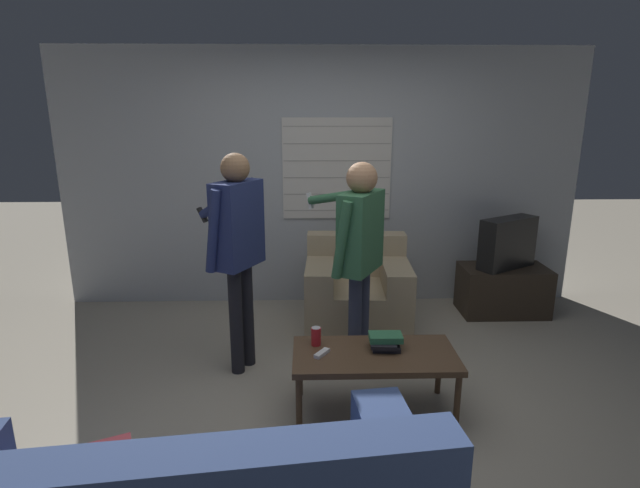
{
  "coord_description": "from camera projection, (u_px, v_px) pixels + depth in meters",
  "views": [
    {
      "loc": [
        -0.14,
        -2.98,
        1.96
      ],
      "look_at": [
        -0.05,
        0.57,
        1.0
      ],
      "focal_mm": 28.0,
      "sensor_mm": 36.0,
      "label": 1
    }
  ],
  "objects": [
    {
      "name": "person_left_standing",
      "position": [
        237.0,
        237.0,
        3.65
      ],
      "size": [
        0.58,
        0.73,
        1.67
      ],
      "rotation": [
        0.0,
        0.0,
        1.07
      ],
      "color": "black",
      "rests_on": "ground_plane"
    },
    {
      "name": "person_right_standing",
      "position": [
        359.0,
        241.0,
        3.68
      ],
      "size": [
        0.59,
        0.77,
        1.6
      ],
      "rotation": [
        0.0,
        0.0,
        1.07
      ],
      "color": "#33384C",
      "rests_on": "ground_plane"
    },
    {
      "name": "tv",
      "position": [
        507.0,
        243.0,
        4.8
      ],
      "size": [
        0.63,
        0.49,
        0.49
      ],
      "rotation": [
        0.0,
        0.0,
        3.68
      ],
      "color": "black",
      "rests_on": "tv_stand"
    },
    {
      "name": "ground_plane",
      "position": [
        329.0,
        408.0,
        3.39
      ],
      "size": [
        16.0,
        16.0,
        0.0
      ],
      "primitive_type": "plane",
      "color": "#B2A893"
    },
    {
      "name": "spare_remote",
      "position": [
        322.0,
        353.0,
        3.2
      ],
      "size": [
        0.11,
        0.13,
        0.02
      ],
      "rotation": [
        0.0,
        0.0,
        -0.62
      ],
      "color": "white",
      "rests_on": "coffee_table"
    },
    {
      "name": "wall_back",
      "position": [
        321.0,
        180.0,
        5.01
      ],
      "size": [
        5.2,
        0.08,
        2.55
      ],
      "color": "#ADB2B7",
      "rests_on": "ground_plane"
    },
    {
      "name": "coffee_table",
      "position": [
        375.0,
        359.0,
        3.24
      ],
      "size": [
        1.06,
        0.52,
        0.43
      ],
      "color": "brown",
      "rests_on": "ground_plane"
    },
    {
      "name": "tv_stand",
      "position": [
        503.0,
        290.0,
        4.93
      ],
      "size": [
        0.83,
        0.46,
        0.47
      ],
      "color": "#33281E",
      "rests_on": "ground_plane"
    },
    {
      "name": "armchair_beige",
      "position": [
        357.0,
        294.0,
        4.52
      ],
      "size": [
        0.95,
        0.83,
        0.85
      ],
      "rotation": [
        0.0,
        0.0,
        3.09
      ],
      "color": "tan",
      "rests_on": "ground_plane"
    },
    {
      "name": "soda_can",
      "position": [
        316.0,
        336.0,
        3.33
      ],
      "size": [
        0.07,
        0.07,
        0.13
      ],
      "color": "red",
      "rests_on": "coffee_table"
    },
    {
      "name": "book_stack",
      "position": [
        385.0,
        341.0,
        3.28
      ],
      "size": [
        0.22,
        0.2,
        0.1
      ],
      "color": "black",
      "rests_on": "coffee_table"
    }
  ]
}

